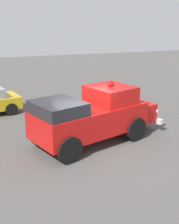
{
  "coord_description": "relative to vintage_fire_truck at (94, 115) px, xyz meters",
  "views": [
    {
      "loc": [
        11.28,
        -3.7,
        5.3
      ],
      "look_at": [
        -0.44,
        0.22,
        1.39
      ],
      "focal_mm": 49.74,
      "sensor_mm": 36.0,
      "label": 1
    }
  ],
  "objects": [
    {
      "name": "lawn_chair_spare",
      "position": [
        -3.08,
        -1.25,
        -0.61
      ],
      "size": [
        0.59,
        0.59,
        1.02
      ],
      "color": "#B7BABF",
      "rests_on": "ground"
    },
    {
      "name": "ground_plane",
      "position": [
        0.52,
        -0.44,
        -1.2
      ],
      "size": [
        60.0,
        60.0,
        0.0
      ],
      "primitive_type": "plane",
      "color": "#514F4C"
    },
    {
      "name": "vintage_fire_truck",
      "position": [
        0.0,
        0.0,
        0.0
      ],
      "size": [
        4.08,
        6.33,
        2.59
      ],
      "color": "black",
      "rests_on": "ground"
    }
  ]
}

